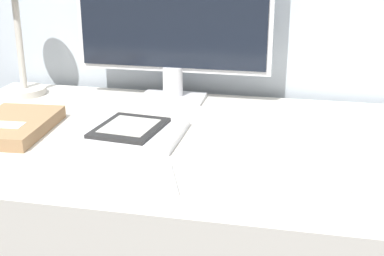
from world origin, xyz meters
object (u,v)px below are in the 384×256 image
laptop (121,132)px  desk_lamp (17,20)px  ereader (129,128)px  keyboard (277,172)px  notebook (13,126)px  monitor (172,15)px  pen (173,177)px

laptop → desk_lamp: 0.55m
ereader → desk_lamp: size_ratio=0.55×
laptop → ereader: size_ratio=1.52×
keyboard → notebook: size_ratio=1.04×
notebook → monitor: bearing=48.3°
monitor → laptop: bearing=-98.6°
notebook → pen: bearing=-22.1°
keyboard → ereader: ereader is taller
notebook → pen: size_ratio=1.91×
monitor → pen: 0.61m
ereader → desk_lamp: bearing=146.4°
ereader → keyboard: bearing=-22.5°
monitor → pen: size_ratio=3.98×
laptop → pen: (0.18, -0.22, -0.00)m
monitor → notebook: bearing=-131.7°
ereader → desk_lamp: 0.56m
laptop → monitor: bearing=81.4°
desk_lamp → notebook: 0.41m
pen → keyboard: bearing=17.3°
monitor → laptop: monitor is taller
notebook → laptop: bearing=6.8°
monitor → desk_lamp: (-0.46, -0.04, -0.02)m
laptop → pen: size_ratio=2.07×
notebook → keyboard: bearing=-10.5°
monitor → desk_lamp: bearing=-174.8°
ereader → desk_lamp: (-0.43, 0.29, 0.20)m
keyboard → ereader: size_ratio=1.45×
ereader → pen: (0.16, -0.21, -0.02)m
desk_lamp → pen: (0.59, -0.50, -0.22)m
desk_lamp → laptop: bearing=-34.7°
monitor → keyboard: size_ratio=2.01×
desk_lamp → pen: bearing=-40.2°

